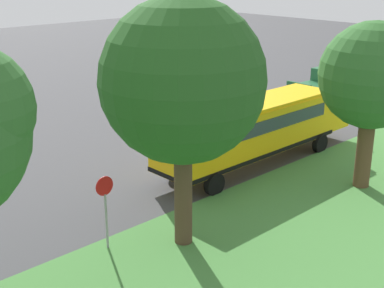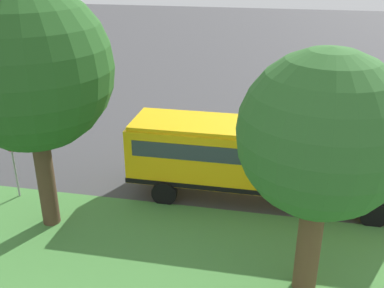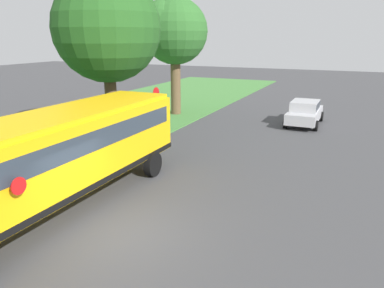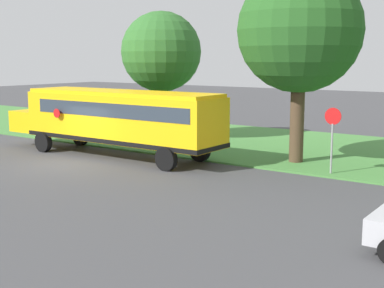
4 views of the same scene
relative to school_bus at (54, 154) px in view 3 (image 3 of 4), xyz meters
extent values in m
plane|color=#424244|center=(2.68, -0.58, -1.92)|extent=(120.00, 120.00, 0.00)
cube|color=yellow|center=(0.00, 0.29, -0.02)|extent=(2.50, 10.50, 2.20)
cube|color=yellow|center=(0.00, 0.29, 1.16)|extent=(2.35, 10.29, 0.16)
cube|color=black|center=(0.00, 0.29, -1.00)|extent=(2.54, 10.54, 0.20)
cube|color=#2D3842|center=(0.00, 0.59, 0.44)|extent=(2.53, 9.24, 0.64)
cylinder|color=red|center=(1.43, -2.60, 0.13)|extent=(0.03, 0.44, 0.44)
cylinder|color=black|center=(1.25, 3.96, -1.42)|extent=(0.30, 1.00, 1.00)
cylinder|color=black|center=(-1.25, 3.96, -1.42)|extent=(0.30, 1.00, 1.00)
cube|color=#B7B7BC|center=(5.48, 16.08, -1.28)|extent=(1.80, 4.40, 0.64)
cube|color=#B7B7BC|center=(5.48, 15.93, -0.66)|extent=(1.60, 2.20, 0.60)
cube|color=#2D3842|center=(5.48, 15.93, -0.64)|extent=(1.62, 2.02, 0.45)
cylinder|color=black|center=(4.58, 17.58, -1.60)|extent=(0.22, 0.64, 0.64)
cylinder|color=black|center=(6.38, 17.58, -1.60)|extent=(0.22, 0.64, 0.64)
cylinder|color=black|center=(4.58, 14.58, -1.60)|extent=(0.22, 0.64, 0.64)
cylinder|color=black|center=(6.38, 14.58, -1.60)|extent=(0.22, 0.64, 0.64)
cylinder|color=#4C3826|center=(-3.40, 7.72, 0.00)|extent=(0.62, 0.62, 3.84)
sphere|color=#23561E|center=(-3.40, 7.72, 3.96)|extent=(5.44, 5.44, 5.44)
sphere|color=#23561E|center=(-4.02, 8.05, 4.06)|extent=(3.38, 3.38, 3.38)
cylinder|color=brown|center=(-3.50, 15.52, 0.14)|extent=(0.70, 0.70, 4.14)
sphere|color=#2D6628|center=(-3.50, 15.52, 3.91)|extent=(4.53, 4.53, 4.53)
sphere|color=#2D6628|center=(-4.05, 14.80, 4.46)|extent=(3.02, 3.02, 3.02)
cylinder|color=gray|center=(-1.92, 9.93, -0.87)|extent=(0.08, 0.08, 2.10)
cylinder|color=red|center=(-1.92, 9.93, 0.48)|extent=(0.03, 0.68, 0.68)
camera|label=1|loc=(-15.85, 19.04, 7.58)|focal=50.00mm
camera|label=2|loc=(-16.20, -0.17, 7.51)|focal=42.00mm
camera|label=3|loc=(8.60, -8.44, 3.55)|focal=35.00mm
camera|label=4|loc=(18.53, 17.62, 2.77)|focal=50.00mm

